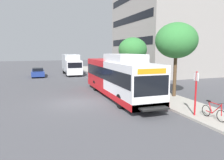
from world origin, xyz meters
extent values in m
plane|color=#4C4C51|center=(0.00, 8.00, 0.00)|extent=(120.00, 120.00, 0.00)
cube|color=#A8A399|center=(7.00, 6.00, 0.07)|extent=(3.00, 56.00, 0.14)
cube|color=white|center=(3.70, -1.76, 1.69)|extent=(2.54, 5.80, 2.73)
cube|color=red|center=(3.70, 4.04, 1.69)|extent=(2.54, 5.80, 2.73)
cube|color=red|center=(3.70, 1.14, 0.54)|extent=(2.57, 11.60, 0.44)
cube|color=black|center=(3.70, 1.14, 2.05)|extent=(2.58, 11.25, 0.96)
cube|color=black|center=(3.70, -4.62, 1.85)|extent=(2.34, 0.10, 1.24)
cube|color=orange|center=(3.70, -4.63, 2.72)|extent=(1.90, 0.08, 0.32)
cube|color=white|center=(3.70, -0.31, 3.35)|extent=(2.16, 4.06, 0.60)
cube|color=black|center=(3.70, -5.01, 0.55)|extent=(1.78, 0.60, 0.10)
cylinder|color=black|center=(2.57, -2.45, 0.50)|extent=(0.30, 1.00, 1.00)
cylinder|color=black|center=(4.83, -2.45, 0.50)|extent=(0.30, 1.00, 1.00)
cylinder|color=black|center=(2.57, 4.33, 0.50)|extent=(0.30, 1.00, 1.00)
cylinder|color=black|center=(4.83, 4.33, 0.50)|extent=(0.30, 1.00, 1.00)
cylinder|color=red|center=(5.99, -5.75, 1.44)|extent=(0.10, 0.10, 2.60)
cube|color=white|center=(5.97, -5.75, 2.44)|extent=(0.04, 0.36, 0.48)
torus|color=black|center=(6.49, -7.21, 0.47)|extent=(0.04, 0.66, 0.66)
torus|color=black|center=(6.49, -6.11, 0.47)|extent=(0.04, 0.66, 0.66)
cylinder|color=#B2191E|center=(6.49, -6.86, 0.74)|extent=(0.05, 0.64, 0.64)
cylinder|color=#B2191E|center=(6.49, -6.41, 0.74)|extent=(0.05, 0.34, 0.62)
cylinder|color=#B2191E|center=(6.49, -6.71, 1.04)|extent=(0.05, 0.90, 0.05)
cylinder|color=#B2191E|center=(6.49, -6.34, 0.46)|extent=(0.05, 0.45, 0.08)
cylinder|color=#B2191E|center=(6.49, -7.19, 0.81)|extent=(0.05, 0.10, 0.67)
cylinder|color=black|center=(6.49, -7.16, 1.14)|extent=(0.52, 0.03, 0.03)
cube|color=black|center=(6.49, -6.26, 1.08)|extent=(0.12, 0.24, 0.06)
cylinder|color=#4C3823|center=(8.01, -0.86, 1.80)|extent=(0.28, 0.28, 3.32)
ellipsoid|color=#337A38|center=(8.01, -0.86, 4.73)|extent=(3.39, 3.39, 2.88)
cylinder|color=#4C3823|center=(8.05, 7.68, 1.44)|extent=(0.28, 0.28, 2.60)
ellipsoid|color=#337A38|center=(8.05, 7.68, 4.01)|extent=(3.39, 3.39, 2.88)
cube|color=navy|center=(-2.78, 17.86, 0.55)|extent=(1.80, 4.50, 0.70)
cube|color=black|center=(-2.78, 17.96, 1.05)|extent=(1.48, 2.34, 0.56)
cylinder|color=black|center=(-3.58, 16.51, 0.32)|extent=(0.20, 0.64, 0.64)
cylinder|color=black|center=(-1.98, 16.51, 0.32)|extent=(0.20, 0.64, 0.64)
cylinder|color=black|center=(-3.58, 19.21, 0.32)|extent=(0.20, 0.64, 0.64)
cylinder|color=black|center=(-1.98, 19.21, 0.32)|extent=(0.20, 0.64, 0.64)
cube|color=silver|center=(2.37, 16.27, 1.35)|extent=(2.30, 2.00, 2.10)
cube|color=#B2B7BC|center=(2.37, 19.77, 1.90)|extent=(2.30, 5.00, 2.70)
cube|color=black|center=(2.37, 15.30, 1.75)|extent=(2.07, 0.08, 0.80)
cylinder|color=black|center=(1.34, 16.71, 0.46)|extent=(0.26, 0.92, 0.92)
cylinder|color=black|center=(3.40, 16.71, 0.46)|extent=(0.26, 0.92, 0.92)
cylinder|color=black|center=(1.34, 20.85, 0.46)|extent=(0.26, 0.92, 0.92)
cylinder|color=black|center=(3.40, 20.85, 0.46)|extent=(0.26, 0.92, 0.92)
cube|color=black|center=(17.56, 16.29, 1.75)|extent=(12.53, 15.22, 1.10)
cube|color=black|center=(17.56, 16.29, 5.24)|extent=(12.53, 15.22, 1.10)
cube|color=black|center=(17.56, 16.29, 8.73)|extent=(12.53, 15.22, 1.10)
cube|color=black|center=(17.56, 16.29, 12.22)|extent=(12.53, 15.22, 1.10)
camera|label=1|loc=(-2.60, -15.65, 3.96)|focal=34.05mm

